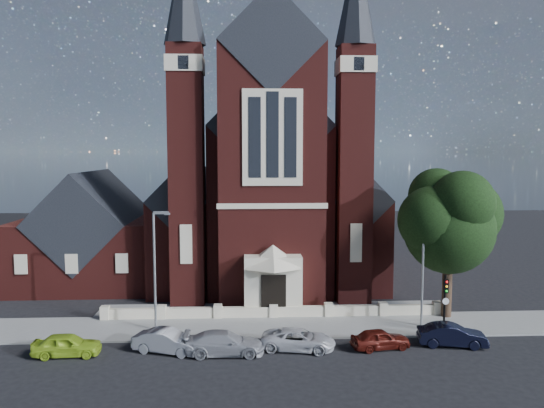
{
  "coord_description": "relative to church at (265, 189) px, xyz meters",
  "views": [
    {
      "loc": [
        -1.89,
        -30.72,
        11.96
      ],
      "look_at": [
        0.16,
        12.0,
        7.75
      ],
      "focal_mm": 35.0,
      "sensor_mm": 36.0,
      "label": 1
    }
  ],
  "objects": [
    {
      "name": "ground",
      "position": [
        0.0,
        -7.94,
        -8.19
      ],
      "size": [
        120.0,
        120.0,
        0.0
      ],
      "primitive_type": "plane",
      "color": "black",
      "rests_on": "ground"
    },
    {
      "name": "pavement_strip",
      "position": [
        0.0,
        -18.44,
        -8.19
      ],
      "size": [
        60.0,
        5.0,
        0.12
      ],
      "primitive_type": "cube",
      "color": "gray",
      "rests_on": "ground"
    },
    {
      "name": "forecourt_paving",
      "position": [
        0.0,
        -14.44,
        -8.19
      ],
      "size": [
        26.0,
        3.0,
        0.14
      ],
      "primitive_type": "cube",
      "color": "gray",
      "rests_on": "ground"
    },
    {
      "name": "forecourt_wall",
      "position": [
        0.0,
        -16.44,
        -8.19
      ],
      "size": [
        24.0,
        0.4,
        0.9
      ],
      "primitive_type": "cube",
      "color": "beige",
      "rests_on": "ground"
    },
    {
      "name": "church",
      "position": [
        0.0,
        0.0,
        0.0
      ],
      "size": [
        20.01,
        34.9,
        29.2
      ],
      "color": "#4F1815",
      "rests_on": "ground"
    },
    {
      "name": "parish_hall",
      "position": [
        -16.0,
        -4.94,
        -4.17
      ],
      "size": [
        12.0,
        12.2,
        10.24
      ],
      "color": "#4F1815",
      "rests_on": "ground"
    },
    {
      "name": "street_tree",
      "position": [
        12.6,
        -17.23,
        -1.23
      ],
      "size": [
        6.4,
        6.6,
        10.7
      ],
      "color": "black",
      "rests_on": "ground"
    },
    {
      "name": "street_lamp_left",
      "position": [
        -7.91,
        -18.94,
        -3.59
      ],
      "size": [
        1.16,
        0.22,
        8.09
      ],
      "color": "gray",
      "rests_on": "ground"
    },
    {
      "name": "street_lamp_right",
      "position": [
        10.09,
        -18.94,
        -3.59
      ],
      "size": [
        1.16,
        0.22,
        8.09
      ],
      "color": "gray",
      "rests_on": "ground"
    },
    {
      "name": "traffic_signal",
      "position": [
        11.0,
        -20.52,
        -5.6
      ],
      "size": [
        0.28,
        0.42,
        4.0
      ],
      "color": "black",
      "rests_on": "ground"
    },
    {
      "name": "car_lime_van",
      "position": [
        -12.5,
        -22.96,
        -7.52
      ],
      "size": [
        4.0,
        1.78,
        1.34
      ],
      "primitive_type": "imported",
      "rotation": [
        0.0,
        0.0,
        1.62
      ],
      "color": "#9CC327",
      "rests_on": "ground"
    },
    {
      "name": "car_silver_a",
      "position": [
        -6.66,
        -22.71,
        -7.5
      ],
      "size": [
        4.4,
        2.7,
        1.37
      ],
      "primitive_type": "imported",
      "rotation": [
        0.0,
        0.0,
        1.25
      ],
      "color": "#95979C",
      "rests_on": "ground"
    },
    {
      "name": "car_silver_b",
      "position": [
        -3.26,
        -23.18,
        -7.5
      ],
      "size": [
        4.77,
        1.97,
        1.38
      ],
      "primitive_type": "imported",
      "rotation": [
        0.0,
        0.0,
        1.56
      ],
      "color": "#94959B",
      "rests_on": "ground"
    },
    {
      "name": "car_white_suv",
      "position": [
        1.21,
        -22.6,
        -7.56
      ],
      "size": [
        4.77,
        2.83,
        1.24
      ],
      "primitive_type": "imported",
      "rotation": [
        0.0,
        0.0,
        1.39
      ],
      "color": "silver",
      "rests_on": "ground"
    },
    {
      "name": "car_dark_red",
      "position": [
        6.2,
        -22.72,
        -7.57
      ],
      "size": [
        3.79,
        2.03,
        1.22
      ],
      "primitive_type": "imported",
      "rotation": [
        0.0,
        0.0,
        1.74
      ],
      "color": "#4E130D",
      "rests_on": "ground"
    },
    {
      "name": "car_navy",
      "position": [
        10.75,
        -22.47,
        -7.5
      ],
      "size": [
        4.34,
        2.14,
        1.37
      ],
      "primitive_type": "imported",
      "rotation": [
        0.0,
        0.0,
        1.4
      ],
      "color": "black",
      "rests_on": "ground"
    }
  ]
}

